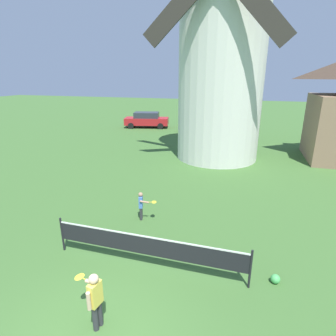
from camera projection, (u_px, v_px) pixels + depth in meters
The scene contains 8 objects.
ground_plane at pixel (95, 336), 5.65m from camera, with size 120.00×120.00×0.00m, color #3D662D.
windmill at pixel (223, 40), 15.82m from camera, with size 7.56×5.82×13.84m.
tennis_net at pixel (147, 246), 7.49m from camera, with size 5.53×0.06×1.10m.
player_near at pixel (95, 298), 5.63m from camera, with size 0.74×0.63×1.35m.
player_far at pixel (142, 204), 10.08m from camera, with size 0.73×0.35×1.08m.
stray_ball at pixel (275, 279), 7.07m from camera, with size 0.24×0.24×0.24m, color #4CB259.
parked_car_red at pixel (147, 120), 28.17m from camera, with size 4.68×2.64×1.56m.
parked_car_cream at pixel (201, 123), 26.11m from camera, with size 4.21×2.40×1.56m.
Camera 1 is at (2.66, -3.63, 5.10)m, focal length 29.33 mm.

